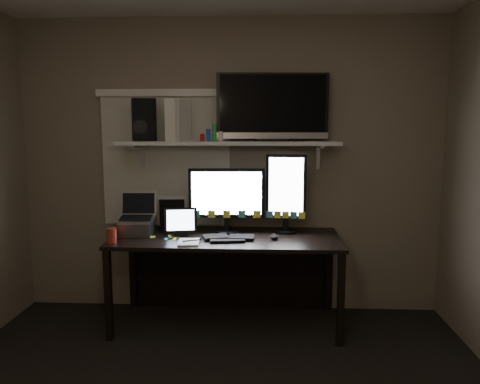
# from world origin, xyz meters

# --- Properties ---
(back_wall) EXTENTS (3.60, 0.00, 3.60)m
(back_wall) POSITION_xyz_m (0.00, 1.80, 1.25)
(back_wall) COLOR #746653
(back_wall) RESTS_ON floor
(window_blinds) EXTENTS (1.10, 0.02, 1.10)m
(window_blinds) POSITION_xyz_m (-0.55, 1.79, 1.30)
(window_blinds) COLOR silver
(window_blinds) RESTS_ON back_wall
(desk) EXTENTS (1.80, 0.75, 0.73)m
(desk) POSITION_xyz_m (0.00, 1.55, 0.55)
(desk) COLOR black
(desk) RESTS_ON floor
(wall_shelf) EXTENTS (1.80, 0.35, 0.03)m
(wall_shelf) POSITION_xyz_m (0.00, 1.62, 1.46)
(wall_shelf) COLOR beige
(wall_shelf) RESTS_ON back_wall
(monitor_landscape) EXTENTS (0.63, 0.10, 0.55)m
(monitor_landscape) POSITION_xyz_m (-0.01, 1.57, 1.00)
(monitor_landscape) COLOR black
(monitor_landscape) RESTS_ON desk
(monitor_portrait) EXTENTS (0.33, 0.10, 0.66)m
(monitor_portrait) POSITION_xyz_m (0.48, 1.60, 1.06)
(monitor_portrait) COLOR black
(monitor_portrait) RESTS_ON desk
(keyboard) EXTENTS (0.42, 0.21, 0.02)m
(keyboard) POSITION_xyz_m (0.02, 1.35, 0.74)
(keyboard) COLOR black
(keyboard) RESTS_ON desk
(mouse) EXTENTS (0.08, 0.11, 0.04)m
(mouse) POSITION_xyz_m (0.38, 1.36, 0.75)
(mouse) COLOR black
(mouse) RESTS_ON desk
(notepad) EXTENTS (0.17, 0.23, 0.01)m
(notepad) POSITION_xyz_m (-0.27, 1.20, 0.74)
(notepad) COLOR silver
(notepad) RESTS_ON desk
(tablet) EXTENTS (0.28, 0.16, 0.23)m
(tablet) POSITION_xyz_m (-0.37, 1.44, 0.84)
(tablet) COLOR black
(tablet) RESTS_ON desk
(file_sorter) EXTENTS (0.22, 0.12, 0.27)m
(file_sorter) POSITION_xyz_m (-0.49, 1.73, 0.86)
(file_sorter) COLOR black
(file_sorter) RESTS_ON desk
(laptop) EXTENTS (0.31, 0.26, 0.33)m
(laptop) POSITION_xyz_m (-0.73, 1.43, 0.90)
(laptop) COLOR #A5A5A9
(laptop) RESTS_ON desk
(cup) EXTENTS (0.08, 0.08, 0.11)m
(cup) POSITION_xyz_m (-0.85, 1.19, 0.78)
(cup) COLOR maroon
(cup) RESTS_ON desk
(sticky_notes) EXTENTS (0.30, 0.24, 0.00)m
(sticky_notes) POSITION_xyz_m (-0.46, 1.37, 0.73)
(sticky_notes) COLOR #DEE53E
(sticky_notes) RESTS_ON desk
(tv) EXTENTS (0.91, 0.23, 0.54)m
(tv) POSITION_xyz_m (0.36, 1.64, 1.75)
(tv) COLOR black
(tv) RESTS_ON wall_shelf
(game_console) EXTENTS (0.17, 0.30, 0.34)m
(game_console) POSITION_xyz_m (-0.40, 1.61, 1.65)
(game_console) COLOR silver
(game_console) RESTS_ON wall_shelf
(speaker) EXTENTS (0.25, 0.27, 0.34)m
(speaker) POSITION_xyz_m (-0.70, 1.65, 1.65)
(speaker) COLOR black
(speaker) RESTS_ON wall_shelf
(bottles) EXTENTS (0.22, 0.07, 0.14)m
(bottles) POSITION_xyz_m (-0.13, 1.56, 1.55)
(bottles) COLOR #A50F0C
(bottles) RESTS_ON wall_shelf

